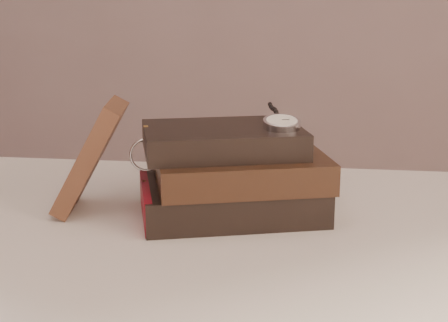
# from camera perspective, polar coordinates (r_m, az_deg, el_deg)

# --- Properties ---
(table) EXTENTS (1.00, 0.60, 0.75)m
(table) POSITION_cam_1_polar(r_m,az_deg,el_deg) (0.94, -5.85, -10.32)
(table) COLOR silver
(table) RESTS_ON ground
(book_stack) EXTENTS (0.28, 0.23, 0.12)m
(book_stack) POSITION_cam_1_polar(r_m,az_deg,el_deg) (0.91, 0.71, -1.15)
(book_stack) COLOR black
(book_stack) RESTS_ON table
(journal) EXTENTS (0.11, 0.11, 0.16)m
(journal) POSITION_cam_1_polar(r_m,az_deg,el_deg) (0.94, -11.28, 0.39)
(journal) COLOR #3A2116
(journal) RESTS_ON table
(pocket_watch) EXTENTS (0.06, 0.16, 0.02)m
(pocket_watch) POSITION_cam_1_polar(r_m,az_deg,el_deg) (0.90, 4.88, 3.33)
(pocket_watch) COLOR silver
(pocket_watch) RESTS_ON book_stack
(eyeglasses) EXTENTS (0.13, 0.14, 0.05)m
(eyeglasses) POSITION_cam_1_polar(r_m,az_deg,el_deg) (0.98, -5.13, 0.63)
(eyeglasses) COLOR silver
(eyeglasses) RESTS_ON book_stack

